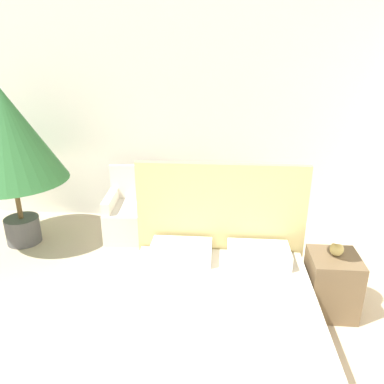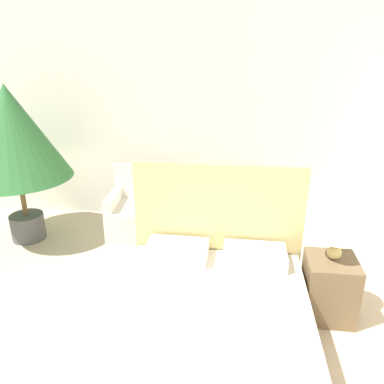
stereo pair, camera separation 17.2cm
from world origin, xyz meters
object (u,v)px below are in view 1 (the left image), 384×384
Objects in this scene: bed at (217,339)px; armchair_near_window_right at (211,219)px; nightstand at (331,284)px; side_table at (171,221)px; table_lamp at (341,224)px; armchair_near_window_left at (132,216)px; potted_palm at (6,138)px.

bed is 2.56× the size of armchair_near_window_right.
nightstand is 1.44× the size of side_table.
table_lamp reaches higher than armchair_near_window_right.
armchair_near_window_right is at bearing 130.88° from table_lamp.
armchair_near_window_left and armchair_near_window_right have the same top height.
table_lamp is (0.01, 0.03, 0.59)m from nightstand.
bed reaches higher than armchair_near_window_left.
armchair_near_window_left is at bearing 148.49° from table_lamp.
nightstand is at bearing -104.33° from table_lamp.
table_lamp is 1.11× the size of side_table.
table_lamp is (3.51, -1.03, -0.47)m from potted_palm.
potted_palm is 2.20m from side_table.
table_lamp reaches higher than armchair_near_window_left.
side_table is at bearing 140.17° from nightstand.
nightstand is 1.30× the size of table_lamp.
armchair_near_window_left is 2.57m from nightstand.
table_lamp is at bearing -53.77° from armchair_near_window_right.
armchair_near_window_right reaches higher than side_table.
side_table is (-1.66, 1.39, -0.09)m from nightstand.
armchair_near_window_right is 2.18× the size of side_table.
armchair_near_window_right is 1.51× the size of nightstand.
side_table is (-0.51, 0.02, -0.07)m from armchair_near_window_right.
potted_palm is 3.81m from nightstand.
table_lamp is at bearing -39.16° from side_table.
bed reaches higher than armchair_near_window_right.
armchair_near_window_right is at bearing 93.27° from bed.
potted_palm is at bearing 163.71° from table_lamp.
armchair_near_window_left is at bearing 13.29° from potted_palm.
table_lamp is (1.04, 0.80, 0.60)m from bed.
armchair_near_window_left is 1.00× the size of armchair_near_window_right.
bed is at bearing -142.33° from table_lamp.
potted_palm reaches higher than armchair_near_window_right.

